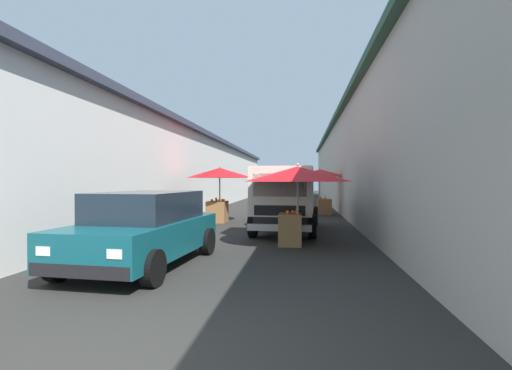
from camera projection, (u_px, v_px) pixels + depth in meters
name	position (u px, v px, depth m)	size (l,w,h in m)	color
ground	(264.00, 219.00, 16.42)	(90.00, 90.00, 0.00)	#282826
building_left_whitewash	(134.00, 171.00, 19.47)	(49.80, 7.50, 4.29)	silver
building_right_concrete	(416.00, 162.00, 17.77)	(49.80, 7.50, 5.10)	#A39E93
fruit_stall_near_right	(320.00, 177.00, 18.50)	(2.66, 2.66, 2.30)	#9E9EA3
fruit_stall_far_right	(297.00, 180.00, 9.58)	(2.73, 2.73, 2.11)	#9E9EA3
fruit_stall_mid_lane	(219.00, 179.00, 15.11)	(2.67, 2.67, 2.27)	#9E9EA3
fruit_stall_near_left	(297.00, 179.00, 12.98)	(2.25, 2.25, 2.28)	#9E9EA3
hatchback_car	(144.00, 228.00, 7.40)	(4.03, 2.16, 1.45)	#0F4C56
delivery_truck	(285.00, 201.00, 11.62)	(5.01, 2.17, 2.08)	black
vendor_by_crates	(278.00, 198.00, 17.11)	(0.40, 0.56, 1.56)	navy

